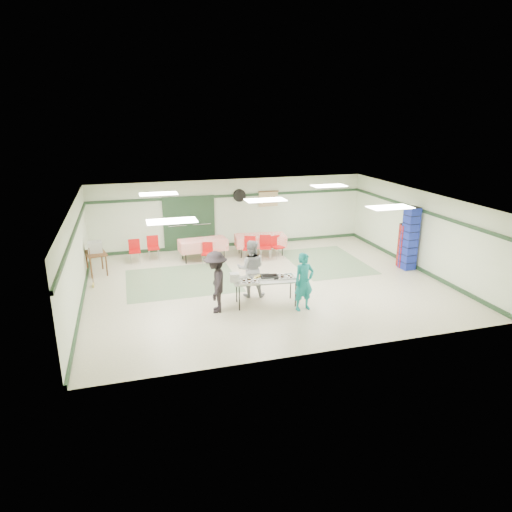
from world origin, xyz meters
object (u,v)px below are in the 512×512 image
object	(u,v)px
volunteer_teal	(304,282)
chair_a	(265,245)
chair_c	(276,245)
chair_d	(207,251)
volunteer_grey	(251,268)
printer_table	(96,255)
chair_loose_a	(153,245)
volunteer_dark	(216,282)
chair_b	(250,246)
chair_loose_b	(135,249)
dining_table_b	(203,244)
crate_stack_blue_b	(410,239)
dining_table_a	(260,240)
crate_stack_red	(405,246)
serving_table	(266,280)
broom	(91,267)
office_printer	(95,247)
crate_stack_blue_a	(407,251)

from	to	relation	value
volunteer_teal	chair_a	distance (m)	4.64
chair_c	chair_d	bearing A→B (deg)	163.05
volunteer_grey	printer_table	distance (m)	5.55
chair_a	printer_table	size ratio (longest dim) A/B	0.84
chair_d	chair_loose_a	bearing A→B (deg)	167.98
volunteer_teal	volunteer_dark	world-z (taller)	volunteer_dark
volunteer_grey	chair_b	distance (m)	3.41
chair_d	chair_loose_b	xyz separation A→B (m)	(-2.48, 0.86, 0.04)
dining_table_b	crate_stack_blue_b	distance (m)	7.28
dining_table_a	crate_stack_red	xyz separation A→B (m)	(4.40, -2.79, 0.20)
serving_table	chair_loose_b	world-z (taller)	chair_loose_b
volunteer_grey	broom	distance (m)	5.01
chair_d	broom	distance (m)	4.01
broom	chair_loose_b	bearing A→B (deg)	60.05
chair_a	chair_loose_a	distance (m)	4.11
office_printer	printer_table	bearing A→B (deg)	-94.81
volunteer_teal	printer_table	size ratio (longest dim) A/B	1.53
chair_c	broom	bearing A→B (deg)	173.31
serving_table	printer_table	bearing A→B (deg)	145.86
chair_loose_b	volunteer_dark	bearing A→B (deg)	-67.63
crate_stack_red	office_printer	world-z (taller)	crate_stack_red
chair_a	serving_table	bearing A→B (deg)	-93.21
volunteer_dark	chair_b	xyz separation A→B (m)	(2.06, 4.09, -0.30)
crate_stack_red	chair_a	bearing A→B (deg)	153.07
volunteer_teal	crate_stack_blue_b	world-z (taller)	crate_stack_blue_b
crate_stack_blue_a	broom	size ratio (longest dim) A/B	1.00
crate_stack_red	volunteer_grey	bearing A→B (deg)	-169.72
chair_loose_b	broom	bearing A→B (deg)	-123.13
volunteer_teal	crate_stack_red	size ratio (longest dim) A/B	1.05
chair_d	chair_loose_b	size ratio (longest dim) A/B	0.92
serving_table	chair_c	distance (m)	4.34
office_printer	chair_a	bearing A→B (deg)	-5.36
chair_a	chair_d	size ratio (longest dim) A/B	1.13
chair_a	dining_table_b	bearing A→B (deg)	179.46
volunteer_teal	office_printer	size ratio (longest dim) A/B	3.56
volunteer_teal	chair_d	world-z (taller)	volunteer_teal
volunteer_dark	chair_b	bearing A→B (deg)	164.94
chair_c	chair_d	distance (m)	2.59
volunteer_teal	dining_table_a	distance (m)	5.21
chair_c	chair_loose_b	distance (m)	5.15
volunteer_grey	chair_b	world-z (taller)	volunteer_grey
dining_table_a	dining_table_b	world-z (taller)	same
chair_loose_b	crate_stack_blue_b	world-z (taller)	crate_stack_blue_b
chair_d	serving_table	bearing A→B (deg)	-58.51
crate_stack_red	office_printer	size ratio (longest dim) A/B	3.38
volunteer_teal	chair_c	world-z (taller)	volunteer_teal
chair_b	broom	xyz separation A→B (m)	(-5.40, -1.18, 0.10)
dining_table_b	chair_b	xyz separation A→B (m)	(1.62, -0.57, -0.02)
volunteer_grey	chair_b	xyz separation A→B (m)	(0.86, 3.28, -0.30)
volunteer_grey	dining_table_b	distance (m)	3.94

